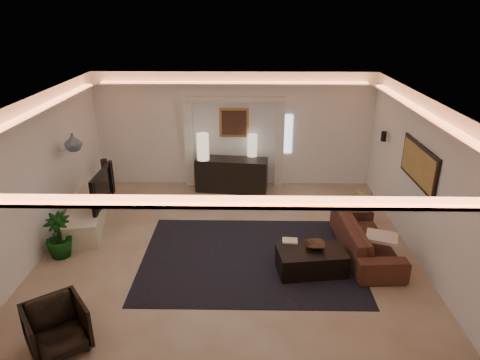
{
  "coord_description": "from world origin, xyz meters",
  "views": [
    {
      "loc": [
        0.34,
        -7.19,
        4.4
      ],
      "look_at": [
        0.2,
        0.6,
        1.25
      ],
      "focal_mm": 32.51,
      "sensor_mm": 36.0,
      "label": 1
    }
  ],
  "objects_px": {
    "sofa": "(366,238)",
    "console": "(232,176)",
    "armchair": "(57,328)",
    "coffee_table": "(311,262)"
  },
  "relations": [
    {
      "from": "sofa",
      "to": "console",
      "type": "bearing_deg",
      "value": 38.36
    },
    {
      "from": "sofa",
      "to": "armchair",
      "type": "height_order",
      "value": "armchair"
    },
    {
      "from": "console",
      "to": "armchair",
      "type": "distance_m",
      "value": 5.95
    },
    {
      "from": "console",
      "to": "coffee_table",
      "type": "bearing_deg",
      "value": -60.43
    },
    {
      "from": "console",
      "to": "armchair",
      "type": "xyz_separation_m",
      "value": [
        -2.17,
        -5.54,
        -0.05
      ]
    },
    {
      "from": "sofa",
      "to": "coffee_table",
      "type": "distance_m",
      "value": 1.28
    },
    {
      "from": "console",
      "to": "armchair",
      "type": "bearing_deg",
      "value": -104.68
    },
    {
      "from": "console",
      "to": "sofa",
      "type": "xyz_separation_m",
      "value": [
        2.63,
        -2.98,
        -0.08
      ]
    },
    {
      "from": "sofa",
      "to": "coffee_table",
      "type": "relative_size",
      "value": 1.86
    },
    {
      "from": "console",
      "to": "armchair",
      "type": "relative_size",
      "value": 2.32
    }
  ]
}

